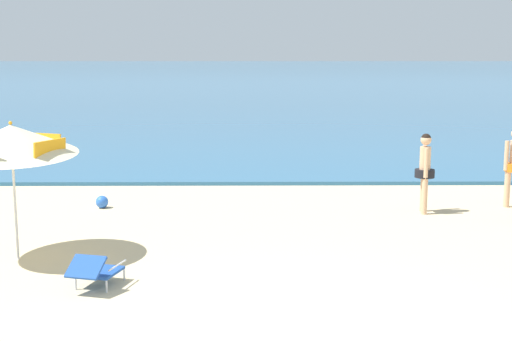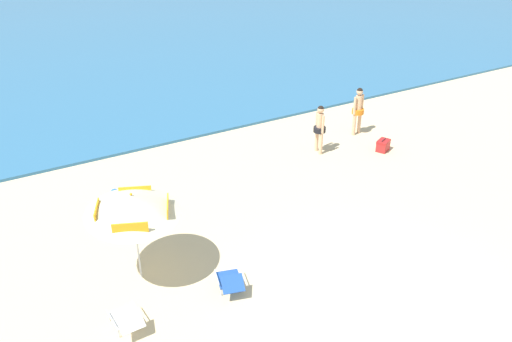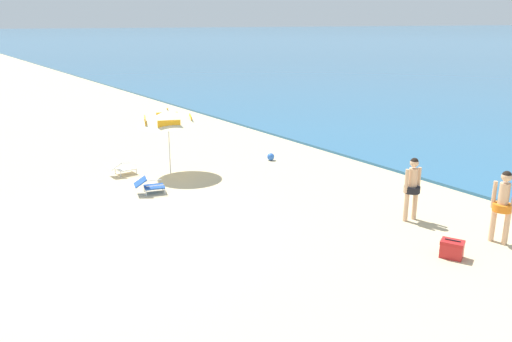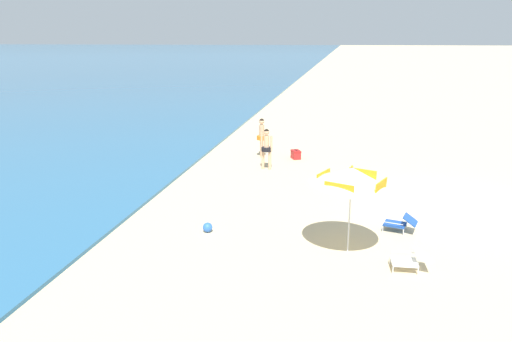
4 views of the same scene
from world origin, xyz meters
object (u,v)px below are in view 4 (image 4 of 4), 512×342
object	(u,v)px
beach_umbrella_striped_main	(352,177)
cooler_box	(296,154)
person_standing_near_shore	(262,135)
lounge_chair_under_umbrella	(411,259)
lounge_chair_beside_umbrella	(400,223)
beach_ball	(208,227)
person_standing_beside	(266,146)

from	to	relation	value
beach_umbrella_striped_main	cooler_box	world-z (taller)	beach_umbrella_striped_main
beach_umbrella_striped_main	person_standing_near_shore	distance (m)	10.59
lounge_chair_under_umbrella	person_standing_near_shore	world-z (taller)	person_standing_near_shore
lounge_chair_beside_umbrella	beach_ball	world-z (taller)	lounge_chair_beside_umbrella
lounge_chair_under_umbrella	cooler_box	world-z (taller)	lounge_chair_under_umbrella
person_standing_near_shore	cooler_box	world-z (taller)	person_standing_near_shore
beach_umbrella_striped_main	person_standing_near_shore	size ratio (longest dim) A/B	1.38
person_standing_beside	cooler_box	xyz separation A→B (m)	(2.03, -1.03, -0.79)
beach_ball	person_standing_near_shore	bearing A→B (deg)	0.33
person_standing_near_shore	cooler_box	distance (m)	1.82
beach_ball	lounge_chair_beside_umbrella	bearing A→B (deg)	-78.95
beach_ball	lounge_chair_under_umbrella	bearing A→B (deg)	-104.18
person_standing_near_shore	lounge_chair_beside_umbrella	bearing A→B (deg)	-146.30
person_standing_near_shore	person_standing_beside	bearing A→B (deg)	-164.89
lounge_chair_beside_umbrella	cooler_box	xyz separation A→B (m)	(8.02, 3.82, -0.07)
lounge_chair_beside_umbrella	beach_ball	bearing A→B (deg)	101.05
person_standing_beside	beach_umbrella_striped_main	bearing A→B (deg)	-155.95
person_standing_near_shore	person_standing_beside	distance (m)	2.24
lounge_chair_beside_umbrella	person_standing_beside	size ratio (longest dim) A/B	0.58
beach_umbrella_striped_main	person_standing_beside	world-z (taller)	beach_umbrella_striped_main
beach_umbrella_striped_main	lounge_chair_under_umbrella	bearing A→B (deg)	-118.73
beach_umbrella_striped_main	person_standing_beside	bearing A→B (deg)	24.05
person_standing_beside	lounge_chair_under_umbrella	bearing A→B (deg)	-150.00
cooler_box	lounge_chair_under_umbrella	bearing A→B (deg)	-159.88
person_standing_beside	cooler_box	world-z (taller)	person_standing_beside
beach_umbrella_striped_main	person_standing_near_shore	bearing A→B (deg)	22.16
cooler_box	beach_ball	xyz separation A→B (m)	(-9.07, 1.56, -0.06)
beach_umbrella_striped_main	cooler_box	size ratio (longest dim) A/B	4.14
person_standing_beside	beach_ball	size ratio (longest dim) A/B	6.12
lounge_chair_beside_umbrella	cooler_box	bearing A→B (deg)	25.48
lounge_chair_under_umbrella	lounge_chair_beside_umbrella	distance (m)	2.41
person_standing_near_shore	cooler_box	xyz separation A→B (m)	(-0.13, -1.62, -0.83)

